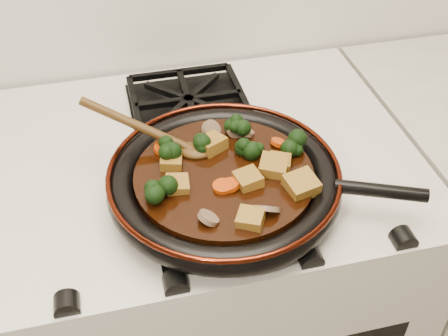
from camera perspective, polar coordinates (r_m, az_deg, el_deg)
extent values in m
cube|color=silver|center=(1.35, -1.60, -13.33)|extent=(0.76, 0.60, 0.90)
cylinder|color=black|center=(0.90, 0.00, -1.77)|extent=(0.35, 0.35, 0.01)
torus|color=black|center=(0.90, 0.00, -1.35)|extent=(0.37, 0.37, 0.04)
torus|color=#46150A|center=(0.88, 0.00, -0.34)|extent=(0.37, 0.37, 0.01)
cylinder|color=black|center=(0.89, 15.65, -2.24)|extent=(0.14, 0.07, 0.02)
cylinder|color=black|center=(0.89, 0.00, -1.02)|extent=(0.29, 0.29, 0.02)
cube|color=olive|center=(0.80, 2.72, -5.19)|extent=(0.05, 0.05, 0.03)
cube|color=olive|center=(0.90, -5.39, 0.72)|extent=(0.04, 0.05, 0.02)
cube|color=olive|center=(0.90, 5.66, 0.54)|extent=(0.05, 0.04, 0.02)
cube|color=olive|center=(0.93, -1.28, 2.41)|extent=(0.06, 0.05, 0.03)
cube|color=olive|center=(0.86, 2.47, -1.18)|extent=(0.05, 0.04, 0.02)
cube|color=olive|center=(0.86, 7.86, -1.72)|extent=(0.05, 0.05, 0.03)
cube|color=olive|center=(0.86, -4.76, -1.73)|extent=(0.04, 0.04, 0.03)
cube|color=olive|center=(0.89, 5.02, 0.12)|extent=(0.06, 0.06, 0.03)
cylinder|color=#B43405|center=(0.86, 0.61, -1.74)|extent=(0.03, 0.03, 0.02)
cylinder|color=#B43405|center=(0.94, 5.54, 2.59)|extent=(0.03, 0.03, 0.02)
cylinder|color=#B43405|center=(0.93, -6.21, 1.98)|extent=(0.03, 0.03, 0.02)
cylinder|color=#B43405|center=(0.85, -0.14, -1.87)|extent=(0.03, 0.03, 0.01)
cylinder|color=brown|center=(0.96, 2.13, 3.76)|extent=(0.04, 0.04, 0.02)
cylinder|color=brown|center=(0.96, -1.28, 3.91)|extent=(0.05, 0.05, 0.03)
cylinder|color=brown|center=(0.80, -1.60, -5.08)|extent=(0.04, 0.04, 0.02)
cylinder|color=brown|center=(0.96, 1.19, 3.92)|extent=(0.05, 0.05, 0.03)
cylinder|color=brown|center=(0.82, 4.41, -4.14)|extent=(0.05, 0.04, 0.03)
ellipsoid|color=#442B0E|center=(0.92, -3.05, 1.77)|extent=(0.07, 0.06, 0.02)
cylinder|color=#442B0E|center=(0.93, -8.75, 4.27)|extent=(0.02, 0.02, 0.20)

